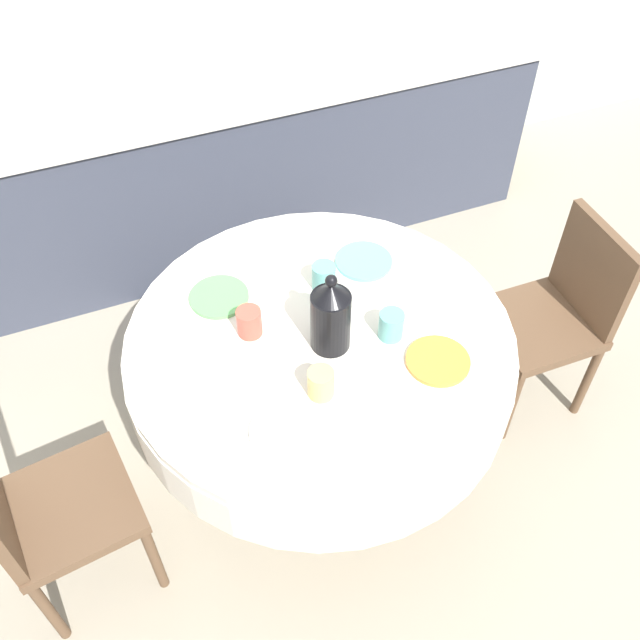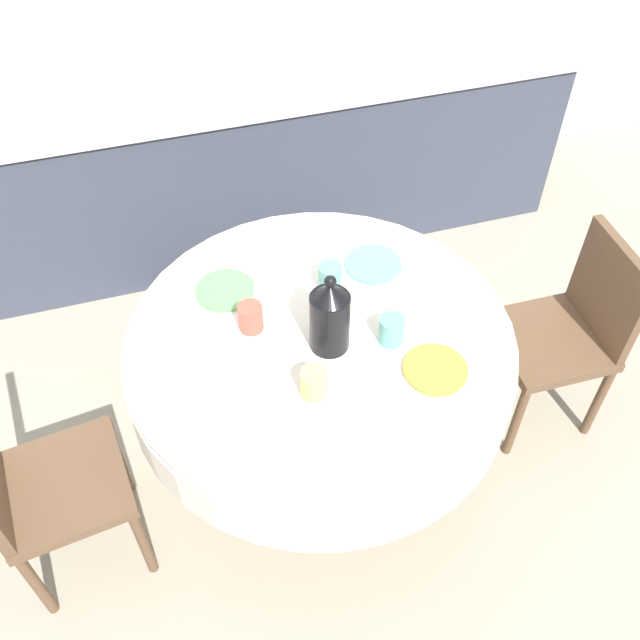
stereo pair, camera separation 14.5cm
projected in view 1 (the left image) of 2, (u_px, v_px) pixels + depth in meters
The scene contains 14 objects.
ground_plane at pixel (320, 456), 2.87m from camera, with size 12.00×12.00×0.00m, color #9E937F.
kitchen_counter at pixel (208, 168), 3.46m from camera, with size 3.24×0.64×0.88m.
dining_table at pixel (320, 360), 2.42m from camera, with size 1.30×1.30×0.74m.
chair_left at pixel (557, 310), 2.76m from camera, with size 0.41×0.41×0.86m.
chair_right at pixel (42, 509), 2.19m from camera, with size 0.45×0.45×0.86m.
plate_near_left at pixel (284, 432), 2.07m from camera, with size 0.21×0.21×0.01m, color white.
cup_near_left at pixel (321, 383), 2.14m from camera, with size 0.08×0.08×0.10m, color #DBB766.
plate_near_right at pixel (438, 361), 2.25m from camera, with size 0.21×0.21×0.01m, color orange.
cup_near_right at pixel (391, 325), 2.30m from camera, with size 0.08×0.08×0.10m, color #5BA39E.
plate_far_left at pixel (219, 297), 2.44m from camera, with size 0.21×0.21×0.01m, color #5BA85B.
cup_far_left at pixel (249, 322), 2.31m from camera, with size 0.08×0.08×0.10m, color #CC4C3D.
plate_far_right at pixel (364, 261), 2.57m from camera, with size 0.21×0.21×0.01m, color #60BCB7.
cup_far_right at pixel (324, 277), 2.45m from camera, with size 0.08×0.08×0.10m, color #5BA39E.
coffee_carafe at pixel (331, 316), 2.22m from camera, with size 0.13×0.13×0.30m.
Camera 1 is at (-0.58, -1.42, 2.49)m, focal length 40.00 mm.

